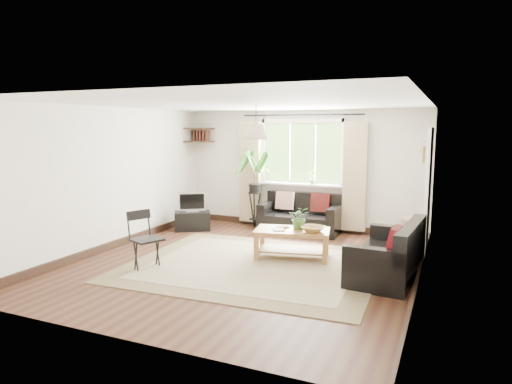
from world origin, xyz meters
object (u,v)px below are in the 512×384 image
at_px(tv_stand, 192,221).
at_px(folding_chair, 146,241).
at_px(sofa_right, 387,251).
at_px(coffee_table, 292,244).
at_px(palm_stand, 255,189).
at_px(sofa_back, 300,214).

relative_size(tv_stand, folding_chair, 0.83).
xyz_separation_m(sofa_right, tv_stand, (-3.99, 1.44, -0.18)).
height_order(coffee_table, folding_chair, folding_chair).
relative_size(coffee_table, palm_stand, 0.72).
relative_size(palm_stand, folding_chair, 1.90).
distance_m(sofa_right, folding_chair, 3.42).
bearing_deg(palm_stand, folding_chair, -96.08).
distance_m(sofa_back, tv_stand, 2.16).
xyz_separation_m(coffee_table, tv_stand, (-2.50, 1.12, -0.05)).
bearing_deg(tv_stand, folding_chair, -105.85).
xyz_separation_m(sofa_back, coffee_table, (0.45, -1.76, -0.13)).
height_order(sofa_back, tv_stand, sofa_back).
bearing_deg(sofa_right, sofa_back, -132.65).
xyz_separation_m(coffee_table, folding_chair, (-1.78, -1.34, 0.19)).
xyz_separation_m(sofa_right, palm_stand, (-2.93, 2.15, 0.43)).
distance_m(tv_stand, folding_chair, 2.57).
bearing_deg(sofa_back, palm_stand, 175.38).
xyz_separation_m(coffee_table, palm_stand, (-1.44, 1.82, 0.57)).
distance_m(sofa_back, palm_stand, 1.09).
relative_size(sofa_right, coffee_table, 1.38).
height_order(tv_stand, folding_chair, folding_chair).
bearing_deg(sofa_back, coffee_table, -77.00).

